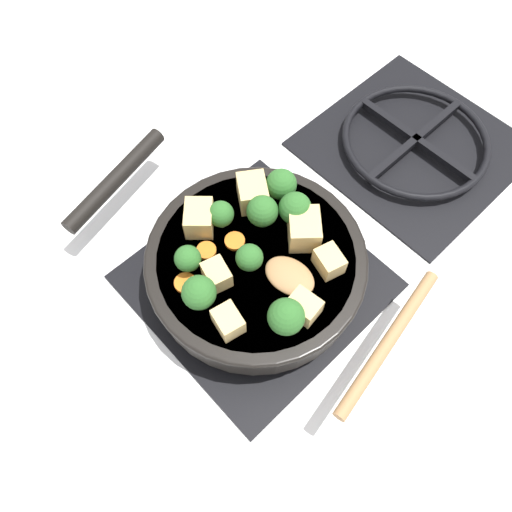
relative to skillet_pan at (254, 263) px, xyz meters
name	(u,v)px	position (x,y,z in m)	size (l,w,h in m)	color
ground_plane	(256,281)	(0.00, 0.00, -0.06)	(2.40, 2.40, 0.00)	white
front_burner_grate	(256,278)	(0.00, 0.00, -0.04)	(0.31, 0.31, 0.03)	black
rear_burner_grate	(414,143)	(0.00, 0.36, -0.04)	(0.31, 0.31, 0.03)	black
skillet_pan	(254,263)	(0.00, 0.00, 0.00)	(0.42, 0.30, 0.05)	black
wooden_spoon	(342,311)	(0.13, 0.02, 0.03)	(0.20, 0.22, 0.02)	#A87A4C
tofu_cube_center_large	(329,261)	(0.08, 0.06, 0.04)	(0.04, 0.03, 0.03)	#DBB770
tofu_cube_near_handle	(199,218)	(-0.08, -0.02, 0.04)	(0.05, 0.04, 0.04)	#DBB770
tofu_cube_east_chunk	(217,275)	(-0.01, -0.06, 0.04)	(0.04, 0.03, 0.03)	#DBB770
tofu_cube_west_chunk	(252,193)	(-0.06, 0.06, 0.04)	(0.05, 0.04, 0.04)	#DBB770
tofu_cube_back_piece	(304,307)	(0.10, -0.01, 0.04)	(0.04, 0.03, 0.03)	#DBB770
tofu_cube_front_piece	(304,229)	(0.02, 0.07, 0.04)	(0.05, 0.04, 0.04)	#DBB770
tofu_cube_mid_small	(228,321)	(0.05, -0.09, 0.04)	(0.04, 0.03, 0.03)	#DBB770
broccoli_floret_near_spoon	(200,294)	(0.00, -0.09, 0.05)	(0.04, 0.04, 0.05)	#709956
broccoli_floret_center_top	(262,211)	(-0.03, 0.04, 0.05)	(0.04, 0.04, 0.05)	#709956
broccoli_floret_east_rim	(295,208)	(0.00, 0.08, 0.05)	(0.04, 0.04, 0.05)	#709956
broccoli_floret_west_rim	(188,259)	(-0.04, -0.07, 0.05)	(0.03, 0.03, 0.04)	#709956
broccoli_floret_north_edge	(221,214)	(-0.06, 0.00, 0.05)	(0.03, 0.03, 0.04)	#709956
broccoli_floret_south_cluster	(249,258)	(0.01, -0.02, 0.05)	(0.04, 0.04, 0.04)	#709956
broccoli_floret_mid_floret	(286,317)	(0.10, -0.04, 0.05)	(0.04, 0.04, 0.05)	#709956
broccoli_floret_small_inner	(281,184)	(-0.04, 0.09, 0.05)	(0.04, 0.04, 0.05)	#709956
carrot_slice_orange_thin	(235,241)	(-0.03, -0.01, 0.03)	(0.03, 0.03, 0.01)	orange
carrot_slice_near_center	(206,250)	(-0.05, -0.04, 0.03)	(0.03, 0.03, 0.01)	orange
carrot_slice_edge_slice	(185,283)	(-0.03, -0.09, 0.03)	(0.03, 0.03, 0.01)	orange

